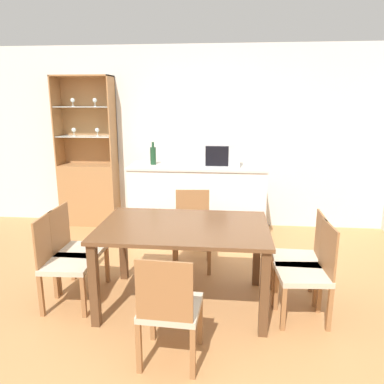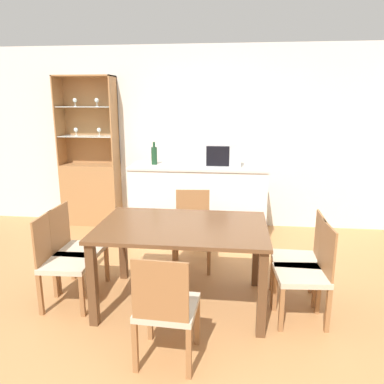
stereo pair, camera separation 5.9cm
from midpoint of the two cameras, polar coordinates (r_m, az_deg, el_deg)
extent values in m
plane|color=#B27A47|center=(3.32, -1.75, -19.20)|extent=(18.00, 18.00, 0.00)
cube|color=silver|center=(5.42, 1.76, 8.21)|extent=(6.80, 0.06, 2.55)
cube|color=white|center=(4.88, 0.52, -1.89)|extent=(1.71, 0.55, 0.97)
cube|color=beige|center=(4.77, 0.53, 3.88)|extent=(1.74, 0.58, 0.03)
cube|color=#A37042|center=(5.75, -15.60, -0.37)|extent=(0.82, 0.34, 0.89)
cube|color=#A37042|center=(5.74, -15.72, 10.43)|extent=(0.82, 0.02, 1.24)
cube|color=#A37042|center=(5.75, -20.10, 10.12)|extent=(0.02, 0.34, 1.24)
cube|color=#A37042|center=(5.46, -12.32, 10.47)|extent=(0.02, 0.34, 1.24)
cube|color=#A37042|center=(5.59, -16.76, 16.58)|extent=(0.82, 0.34, 0.02)
cube|color=silver|center=(5.61, -16.17, 8.16)|extent=(0.78, 0.29, 0.01)
cube|color=silver|center=(5.58, -16.46, 12.35)|extent=(0.78, 0.29, 0.01)
cylinder|color=silver|center=(5.67, -17.80, 8.18)|extent=(0.04, 0.04, 0.01)
cylinder|color=silver|center=(5.66, -17.83, 8.48)|extent=(0.01, 0.01, 0.06)
sphere|color=silver|center=(5.66, -17.87, 9.00)|extent=(0.06, 0.06, 0.06)
cylinder|color=silver|center=(5.68, -17.95, 12.34)|extent=(0.04, 0.04, 0.01)
cylinder|color=silver|center=(5.68, -17.98, 12.65)|extent=(0.01, 0.01, 0.06)
sphere|color=silver|center=(5.68, -18.02, 13.16)|extent=(0.06, 0.06, 0.06)
cylinder|color=silver|center=(5.55, -14.51, 8.29)|extent=(0.04, 0.04, 0.01)
cylinder|color=silver|center=(5.55, -14.53, 8.61)|extent=(0.01, 0.01, 0.06)
sphere|color=silver|center=(5.54, -14.56, 9.13)|extent=(0.06, 0.06, 0.06)
cylinder|color=silver|center=(5.51, -14.85, 12.52)|extent=(0.04, 0.04, 0.01)
cylinder|color=silver|center=(5.51, -14.87, 12.83)|extent=(0.01, 0.01, 0.06)
sphere|color=silver|center=(5.51, -14.90, 13.37)|extent=(0.06, 0.06, 0.06)
cube|color=brown|center=(3.28, -1.80, -5.34)|extent=(1.47, 0.96, 0.03)
cube|color=brown|center=(3.21, -15.20, -13.58)|extent=(0.07, 0.07, 0.72)
cube|color=brown|center=(3.03, 10.40, -15.02)|extent=(0.07, 0.07, 0.72)
cube|color=brown|center=(3.93, -10.86, -8.06)|extent=(0.07, 0.07, 0.72)
cube|color=brown|center=(3.79, 9.41, -8.86)|extent=(0.07, 0.07, 0.72)
cube|color=#C1B299|center=(3.56, 15.15, -9.97)|extent=(0.42, 0.42, 0.05)
cube|color=#936038|center=(3.51, 18.55, -6.53)|extent=(0.03, 0.37, 0.41)
cube|color=#936038|center=(3.46, 12.25, -14.37)|extent=(0.04, 0.04, 0.38)
cube|color=#936038|center=(3.79, 11.76, -11.76)|extent=(0.04, 0.04, 0.38)
cube|color=#936038|center=(3.52, 18.40, -14.32)|extent=(0.04, 0.04, 0.38)
cube|color=#936038|center=(3.84, 17.34, -11.77)|extent=(0.04, 0.04, 0.38)
cube|color=#C1B299|center=(3.78, -16.99, -8.64)|extent=(0.41, 0.41, 0.05)
cube|color=#936038|center=(3.79, -19.94, -5.15)|extent=(0.02, 0.37, 0.41)
cube|color=#936038|center=(3.96, -13.23, -10.71)|extent=(0.04, 0.04, 0.38)
cube|color=#936038|center=(3.65, -15.20, -13.03)|extent=(0.04, 0.04, 0.38)
cube|color=#936038|center=(4.09, -18.15, -10.21)|extent=(0.04, 0.04, 0.38)
cube|color=#936038|center=(3.79, -20.48, -12.36)|extent=(0.04, 0.04, 0.38)
cube|color=#C1B299|center=(3.54, -18.78, -10.37)|extent=(0.42, 0.42, 0.05)
cube|color=#936038|center=(3.53, -22.02, -6.70)|extent=(0.03, 0.37, 0.41)
cube|color=#936038|center=(3.72, -14.79, -12.42)|extent=(0.04, 0.04, 0.38)
cube|color=#936038|center=(3.42, -16.70, -15.08)|extent=(0.04, 0.04, 0.38)
cube|color=#936038|center=(3.85, -20.11, -11.94)|extent=(0.04, 0.04, 0.38)
cube|color=#936038|center=(3.55, -22.46, -14.41)|extent=(0.04, 0.04, 0.38)
cube|color=#C1B299|center=(3.30, 15.96, -11.98)|extent=(0.44, 0.44, 0.05)
cube|color=#936038|center=(3.26, 19.56, -8.16)|extent=(0.05, 0.37, 0.41)
cube|color=#936038|center=(3.20, 13.22, -16.96)|extent=(0.04, 0.04, 0.38)
cube|color=#936038|center=(3.51, 11.98, -13.92)|extent=(0.04, 0.04, 0.38)
cube|color=#936038|center=(3.29, 19.75, -16.50)|extent=(0.04, 0.04, 0.38)
cube|color=#936038|center=(3.60, 17.90, -13.62)|extent=(0.04, 0.04, 0.38)
cube|color=#C1B299|center=(4.10, -0.39, -6.26)|extent=(0.44, 0.44, 0.05)
cube|color=#936038|center=(4.21, -0.32, -2.41)|extent=(0.37, 0.05, 0.41)
cube|color=#936038|center=(4.00, 2.20, -10.02)|extent=(0.04, 0.04, 0.38)
cube|color=#936038|center=(4.01, -3.12, -9.97)|extent=(0.04, 0.04, 0.38)
cube|color=#936038|center=(4.34, 2.13, -8.06)|extent=(0.04, 0.04, 0.38)
cube|color=#936038|center=(4.35, -2.76, -8.02)|extent=(0.04, 0.04, 0.38)
cube|color=#C1B299|center=(2.74, -3.89, -17.14)|extent=(0.43, 0.43, 0.05)
cube|color=#936038|center=(2.46, -4.99, -14.85)|extent=(0.37, 0.04, 0.41)
cube|color=#936038|center=(3.04, -6.59, -18.46)|extent=(0.04, 0.04, 0.38)
cube|color=#936038|center=(2.97, 0.65, -19.14)|extent=(0.04, 0.04, 0.38)
cube|color=#936038|center=(2.75, -8.75, -22.43)|extent=(0.04, 0.04, 0.38)
cube|color=#936038|center=(2.68, -0.56, -23.38)|extent=(0.04, 0.04, 0.38)
cube|color=#B7BABF|center=(4.76, 4.27, 5.75)|extent=(0.44, 0.32, 0.28)
cube|color=black|center=(4.60, 3.46, 5.47)|extent=(0.28, 0.01, 0.24)
cylinder|color=#193D23|center=(4.86, -6.29, 5.50)|extent=(0.07, 0.07, 0.22)
cylinder|color=#193D23|center=(4.84, -6.33, 7.20)|extent=(0.03, 0.03, 0.07)
camera|label=1|loc=(0.03, -90.42, -0.10)|focal=35.00mm
camera|label=2|loc=(0.03, 89.58, 0.10)|focal=35.00mm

